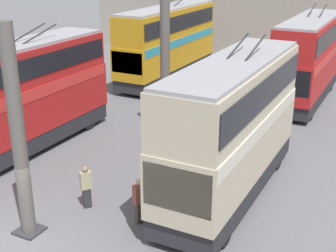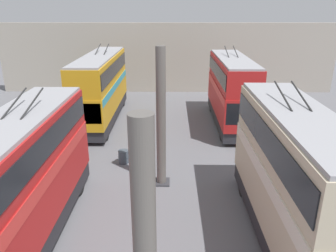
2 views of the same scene
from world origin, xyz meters
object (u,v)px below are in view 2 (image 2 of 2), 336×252
(bus_right_near, at_px, (19,177))
(bus_left_near, at_px, (294,171))
(oil_drum, at_px, (124,157))
(bus_left_far, at_px, (232,87))
(bus_right_far, at_px, (101,84))

(bus_right_near, bearing_deg, bus_left_near, -88.01)
(bus_left_near, relative_size, bus_right_near, 0.92)
(bus_right_near, xyz_separation_m, oil_drum, (7.11, -2.82, -2.55))
(bus_left_near, xyz_separation_m, oil_drum, (6.75, 7.56, -2.68))
(bus_left_near, height_order, bus_right_near, bus_left_near)
(bus_left_near, height_order, bus_left_far, bus_left_near)
(bus_left_far, bearing_deg, bus_right_far, 85.17)
(bus_left_far, distance_m, oil_drum, 10.66)
(bus_right_near, relative_size, bus_right_far, 0.91)
(oil_drum, bearing_deg, bus_right_far, 19.59)
(bus_left_near, height_order, bus_right_far, bus_left_near)
(bus_left_near, bearing_deg, bus_right_near, 91.99)
(bus_right_near, relative_size, oil_drum, 12.93)
(bus_right_far, bearing_deg, bus_right_near, 180.00)
(bus_left_far, xyz_separation_m, oil_drum, (-7.05, 7.56, -2.61))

